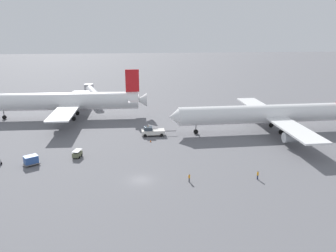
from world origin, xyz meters
TOP-DOWN VIEW (x-y plane):
  - ground_plane at (0.00, 0.00)m, footprint 600.00×600.00m
  - airliner_at_gate_left at (-23.26, 48.57)m, footprint 53.63×42.91m
  - airliner_being_pushed at (36.66, 28.40)m, footprint 55.65×47.48m
  - pushback_tug at (3.81, 27.69)m, footprint 9.52×3.11m
  - gse_baggage_cart_trailing at (-14.33, 13.40)m, footprint 2.21×3.04m
  - gse_container_dolly_flat at (-23.65, 9.79)m, footprint 3.88×3.55m
  - ground_crew_wing_walker_right at (9.44, -1.79)m, footprint 0.41×0.43m
  - ground_crew_marshaller_foreground at (23.16, -1.96)m, footprint 0.36×0.36m
  - traffic_cone_wingtip_port at (3.07, 22.25)m, footprint 0.44×0.44m
  - jet_bridge at (-17.56, 72.11)m, footprint 8.45×20.20m

SIDE VIEW (x-z plane):
  - ground_plane at x=0.00m, z-range 0.00..0.00m
  - traffic_cone_wingtip_port at x=3.07m, z-range -0.02..0.58m
  - gse_baggage_cart_trailing at x=-14.33m, z-range 0.01..1.72m
  - ground_crew_wing_walker_right at x=9.44m, z-range 0.04..1.71m
  - ground_crew_marshaller_foreground at x=23.16m, z-range 0.04..1.81m
  - gse_container_dolly_flat at x=-23.65m, z-range 0.10..2.25m
  - pushback_tug at x=3.81m, z-range -0.21..2.58m
  - jet_bridge at x=-17.56m, z-range 1.18..7.09m
  - airliner_being_pushed at x=36.66m, z-range -3.02..13.12m
  - airliner_at_gate_left at x=-23.26m, z-range -2.32..13.31m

